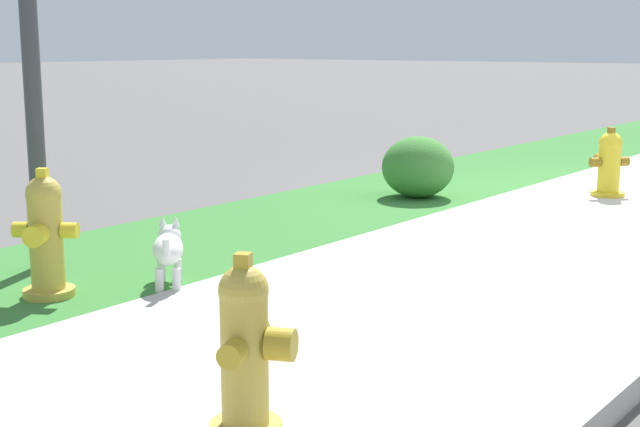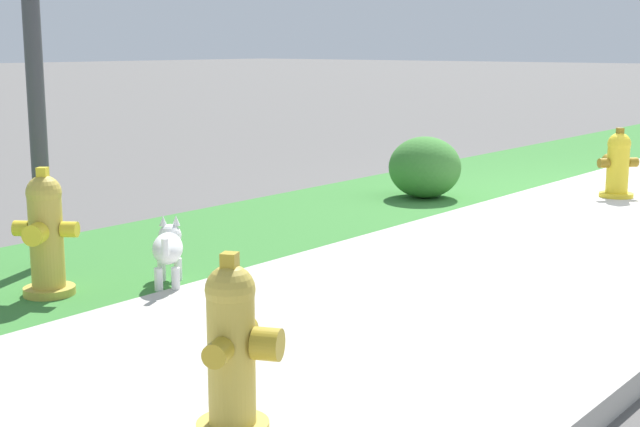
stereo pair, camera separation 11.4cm
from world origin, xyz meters
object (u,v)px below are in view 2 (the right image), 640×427
object	(u,v)px
fire_hydrant_far_end	(618,165)
shrub_bush_near_lamp	(425,167)
fire_hydrant_near_corner	(46,235)
fire_hydrant_by_grass_verge	(233,350)
small_white_dog	(168,248)

from	to	relation	value
fire_hydrant_far_end	shrub_bush_near_lamp	bearing A→B (deg)	168.30
fire_hydrant_near_corner	shrub_bush_near_lamp	distance (m)	4.17
fire_hydrant_by_grass_verge	shrub_bush_near_lamp	size ratio (longest dim) A/B	1.02
shrub_bush_near_lamp	small_white_dog	bearing A→B (deg)	-172.65
fire_hydrant_far_end	small_white_dog	xyz separation A→B (m)	(-4.69, 0.95, -0.09)
shrub_bush_near_lamp	fire_hydrant_by_grass_verge	bearing A→B (deg)	-155.12
fire_hydrant_by_grass_verge	small_white_dog	size ratio (longest dim) A/B	1.66
fire_hydrant_near_corner	small_white_dog	size ratio (longest dim) A/B	1.78
fire_hydrant_by_grass_verge	fire_hydrant_near_corner	size ratio (longest dim) A/B	0.93
fire_hydrant_far_end	small_white_dog	size ratio (longest dim) A/B	1.58
small_white_dog	fire_hydrant_near_corner	bearing A→B (deg)	105.19
fire_hydrant_by_grass_verge	shrub_bush_near_lamp	distance (m)	5.33
fire_hydrant_by_grass_verge	fire_hydrant_near_corner	distance (m)	2.23
fire_hydrant_by_grass_verge	fire_hydrant_far_end	world-z (taller)	fire_hydrant_by_grass_verge
shrub_bush_near_lamp	fire_hydrant_far_end	bearing A→B (deg)	-51.43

